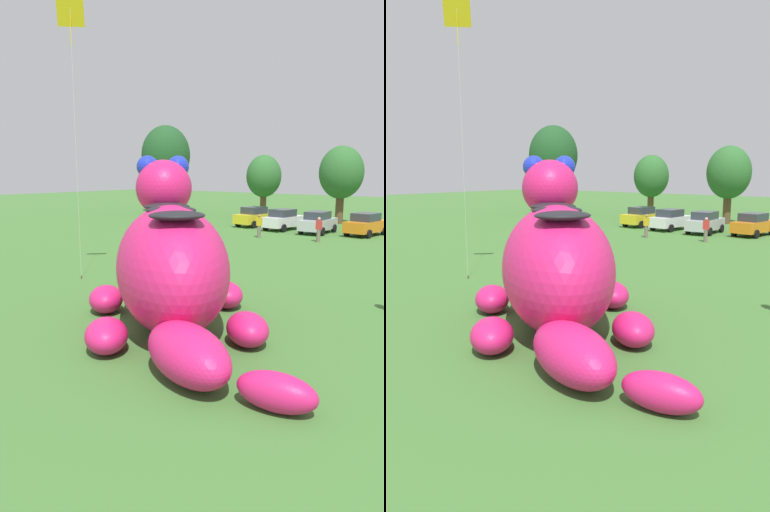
{
  "view_description": "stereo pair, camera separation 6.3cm",
  "coord_description": "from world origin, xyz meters",
  "views": [
    {
      "loc": [
        10.18,
        -10.73,
        4.82
      ],
      "look_at": [
        0.84,
        0.91,
        2.11
      ],
      "focal_mm": 33.04,
      "sensor_mm": 36.0,
      "label": 1
    },
    {
      "loc": [
        10.23,
        -10.69,
        4.82
      ],
      "look_at": [
        0.84,
        0.91,
        2.11
      ],
      "focal_mm": 33.04,
      "sensor_mm": 36.0,
      "label": 2
    }
  ],
  "objects": [
    {
      "name": "car_yellow",
      "position": [
        -11.34,
        24.9,
        0.86
      ],
      "size": [
        2.29,
        4.27,
        1.72
      ],
      "color": "yellow",
      "rests_on": "ground"
    },
    {
      "name": "tree_mid_left",
      "position": [
        -6.43,
        31.68,
        4.62
      ],
      "size": [
        3.98,
        3.98,
        7.06
      ],
      "color": "brown",
      "rests_on": "ground"
    },
    {
      "name": "car_white",
      "position": [
        -8.17,
        24.14,
        0.86
      ],
      "size": [
        2.24,
        4.24,
        1.72
      ],
      "color": "white",
      "rests_on": "ground"
    },
    {
      "name": "ground_plane",
      "position": [
        0.0,
        0.0,
        0.0
      ],
      "size": [
        160.0,
        160.0,
        0.0
      ],
      "primitive_type": "plane",
      "color": "#427533"
    },
    {
      "name": "tree_left",
      "position": [
        -15.13,
        32.77,
        4.22
      ],
      "size": [
        3.63,
        3.63,
        6.45
      ],
      "color": "brown",
      "rests_on": "ground"
    },
    {
      "name": "car_orange",
      "position": [
        -1.64,
        24.89,
        0.86
      ],
      "size": [
        2.34,
        4.29,
        1.72
      ],
      "color": "orange",
      "rests_on": "ground"
    },
    {
      "name": "giant_inflatable_creature",
      "position": [
        0.86,
        -0.09,
        1.96
      ],
      "size": [
        9.82,
        7.77,
        5.36
      ],
      "color": "#E01E6B",
      "rests_on": "ground"
    },
    {
      "name": "spectator_mid_field",
      "position": [
        -7.34,
        18.92,
        0.85
      ],
      "size": [
        0.38,
        0.26,
        1.71
      ],
      "color": "#726656",
      "rests_on": "ground"
    },
    {
      "name": "tethered_flying_kite",
      "position": [
        -6.72,
        2.33,
        11.21
      ],
      "size": [
        1.13,
        1.13,
        12.16
      ],
      "color": "brown",
      "rests_on": "ground"
    },
    {
      "name": "car_silver",
      "position": [
        -5.04,
        23.92,
        0.86
      ],
      "size": [
        2.09,
        4.18,
        1.72
      ],
      "color": "#B7BABF",
      "rests_on": "ground"
    },
    {
      "name": "spectator_far_side",
      "position": [
        -3.05,
        19.58,
        0.85
      ],
      "size": [
        0.38,
        0.26,
        1.71
      ],
      "color": "#726656",
      "rests_on": "ground"
    },
    {
      "name": "tree_far_left",
      "position": [
        -26.8,
        30.52,
        6.5
      ],
      "size": [
        5.6,
        5.6,
        9.94
      ],
      "color": "brown",
      "rests_on": "ground"
    }
  ]
}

